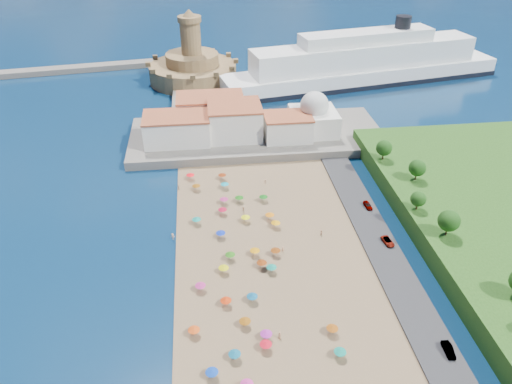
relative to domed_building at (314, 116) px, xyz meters
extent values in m
plane|color=#071938|center=(-30.00, -71.00, -8.97)|extent=(700.00, 700.00, 0.00)
cube|color=#59544C|center=(-20.00, 2.00, -7.47)|extent=(90.00, 36.00, 3.00)
cube|color=#59544C|center=(-42.00, 37.00, -7.77)|extent=(18.00, 70.00, 2.40)
cube|color=silver|center=(-48.00, -2.00, -1.47)|extent=(22.00, 14.00, 9.00)
cube|color=silver|center=(-28.00, 0.00, -0.47)|extent=(18.00, 16.00, 11.00)
cube|color=silver|center=(-10.00, -4.00, -1.97)|extent=(16.00, 12.00, 8.00)
cube|color=silver|center=(-36.00, 12.00, -0.97)|extent=(24.00, 14.00, 10.00)
cube|color=silver|center=(0.00, 0.00, -1.97)|extent=(16.00, 16.00, 8.00)
sphere|color=silver|center=(0.00, 0.00, 4.03)|extent=(10.00, 10.00, 10.00)
cylinder|color=silver|center=(0.00, 0.00, 7.83)|extent=(1.20, 1.20, 1.60)
cylinder|color=olive|center=(-42.00, 67.00, -4.97)|extent=(40.00, 40.00, 8.00)
cylinder|color=olive|center=(-42.00, 67.00, 1.53)|extent=(24.00, 24.00, 5.00)
cylinder|color=olive|center=(-42.00, 67.00, 11.03)|extent=(9.00, 9.00, 14.00)
cylinder|color=olive|center=(-42.00, 67.00, 19.23)|extent=(10.40, 10.40, 2.40)
cone|color=olive|center=(-42.00, 67.00, 21.93)|extent=(6.00, 6.00, 3.00)
cube|color=black|center=(35.23, 55.49, -7.91)|extent=(133.42, 44.46, 2.12)
cube|color=white|center=(35.23, 55.49, -5.04)|extent=(132.36, 43.88, 7.87)
cube|color=white|center=(35.23, 55.49, 4.14)|extent=(105.95, 35.45, 10.49)
cube|color=white|center=(35.23, 55.49, 12.00)|extent=(62.39, 23.68, 5.24)
cylinder|color=black|center=(52.39, 58.82, 17.25)|extent=(6.99, 6.99, 5.24)
cylinder|color=gray|center=(-22.48, -48.42, -7.72)|extent=(0.07, 0.07, 2.00)
cone|color=orange|center=(-22.48, -48.42, -6.82)|extent=(2.50, 2.50, 0.60)
cylinder|color=gray|center=(-36.64, -79.82, -7.72)|extent=(0.07, 0.07, 2.00)
cone|color=red|center=(-36.64, -79.82, -6.82)|extent=(2.50, 2.50, 0.60)
cylinder|color=gray|center=(-43.70, -87.44, -7.72)|extent=(0.07, 0.07, 2.00)
cone|color=#D84811|center=(-43.70, -87.44, -6.82)|extent=(2.50, 2.50, 0.60)
cylinder|color=gray|center=(-42.08, -74.38, -7.72)|extent=(0.07, 0.07, 2.00)
cone|color=#B32674|center=(-42.08, -74.38, -6.82)|extent=(2.50, 2.50, 0.60)
cylinder|color=gray|center=(-42.29, -30.68, -7.72)|extent=(0.07, 0.07, 2.00)
cone|color=#82490B|center=(-42.29, -30.68, -6.82)|extent=(2.50, 2.50, 0.60)
cylinder|color=gray|center=(-33.09, -86.30, -7.72)|extent=(0.07, 0.07, 2.00)
cone|color=#894C0C|center=(-33.09, -86.30, -6.82)|extent=(2.50, 2.50, 0.60)
cylinder|color=gray|center=(-29.20, -48.82, -7.72)|extent=(0.07, 0.07, 2.00)
cone|color=#E4E70C|center=(-29.20, -48.82, -6.82)|extent=(2.50, 2.50, 0.60)
cylinder|color=gray|center=(-30.78, -79.23, -7.72)|extent=(0.07, 0.07, 2.00)
cone|color=#0D547D|center=(-30.78, -79.23, -6.82)|extent=(2.50, 2.50, 0.60)
cylinder|color=gray|center=(-40.50, -98.18, -7.72)|extent=(0.07, 0.07, 2.00)
cone|color=#0C39A6|center=(-40.50, -98.18, -6.82)|extent=(2.50, 2.50, 0.60)
cylinder|color=gray|center=(-23.26, -63.95, -7.72)|extent=(0.07, 0.07, 2.00)
cone|color=#7A350B|center=(-23.26, -63.95, -6.82)|extent=(2.50, 2.50, 0.60)
cylinder|color=gray|center=(-35.21, -44.35, -7.72)|extent=(0.07, 0.07, 2.00)
cone|color=#AD0D2D|center=(-35.21, -44.35, -6.82)|extent=(2.50, 2.50, 0.60)
cylinder|color=gray|center=(-30.03, -38.72, -7.72)|extent=(0.07, 0.07, 2.00)
cone|color=#196712|center=(-30.03, -38.72, -6.82)|extent=(2.50, 2.50, 0.60)
cylinder|color=gray|center=(-25.13, -70.07, -7.72)|extent=(0.07, 0.07, 2.00)
cone|color=#0D7E68|center=(-25.13, -70.07, -6.82)|extent=(2.50, 2.50, 0.60)
cylinder|color=gray|center=(-34.15, -25.13, -7.72)|extent=(0.07, 0.07, 2.00)
cone|color=maroon|center=(-34.15, -25.13, -6.82)|extent=(2.50, 2.50, 0.60)
cylinder|color=gray|center=(-33.73, -30.73, -7.72)|extent=(0.07, 0.07, 2.00)
cone|color=teal|center=(-33.73, -30.73, -6.82)|extent=(2.50, 2.50, 0.60)
cone|color=#C72A87|center=(-34.26, -101.55, -6.82)|extent=(2.50, 2.50, 0.60)
cylinder|color=gray|center=(-29.60, -92.84, -7.72)|extent=(0.07, 0.07, 2.00)
cone|color=red|center=(-29.60, -92.84, -6.82)|extent=(2.50, 2.50, 0.60)
cylinder|color=gray|center=(-34.47, -39.06, -7.72)|extent=(0.07, 0.07, 2.00)
cone|color=#AB246A|center=(-34.47, -39.06, -6.82)|extent=(2.50, 2.50, 0.60)
cylinder|color=gray|center=(-42.50, -48.20, -7.72)|extent=(0.07, 0.07, 2.00)
cone|color=#0E867A|center=(-42.50, -48.20, -6.82)|extent=(2.50, 2.50, 0.60)
cylinder|color=gray|center=(-29.16, -90.20, -7.72)|extent=(0.07, 0.07, 2.00)
cone|color=#A32299|center=(-29.16, -90.20, -6.82)|extent=(2.50, 2.50, 0.60)
cylinder|color=gray|center=(-36.36, -55.10, -7.72)|extent=(0.07, 0.07, 2.00)
cone|color=#0D28B4|center=(-36.36, -55.10, -6.82)|extent=(2.50, 2.50, 0.60)
cylinder|color=gray|center=(-36.46, -68.95, -7.72)|extent=(0.07, 0.07, 2.00)
cone|color=#CECA0B|center=(-36.46, -68.95, -6.82)|extent=(2.50, 2.50, 0.60)
cylinder|color=gray|center=(-23.01, -39.12, -7.72)|extent=(0.07, 0.07, 2.00)
cone|color=#116214|center=(-23.01, -39.12, -6.82)|extent=(2.50, 2.50, 0.60)
cylinder|color=gray|center=(-15.50, -90.35, -7.72)|extent=(0.07, 0.07, 2.00)
cone|color=#98490D|center=(-15.50, -90.35, -6.82)|extent=(2.50, 2.50, 0.60)
cylinder|color=gray|center=(-35.93, -94.50, -7.72)|extent=(0.07, 0.07, 2.00)
cone|color=#0D5B7B|center=(-35.93, -94.50, -6.82)|extent=(2.50, 2.50, 0.60)
cylinder|color=gray|center=(-34.54, -64.22, -7.72)|extent=(0.07, 0.07, 2.00)
cone|color=#266D13|center=(-34.54, -64.22, -6.82)|extent=(2.50, 2.50, 0.60)
cylinder|color=gray|center=(-27.24, -68.14, -7.72)|extent=(0.07, 0.07, 2.00)
cone|color=maroon|center=(-27.24, -68.14, -6.82)|extent=(2.50, 2.50, 0.60)
cylinder|color=gray|center=(-43.99, -23.97, -7.72)|extent=(0.07, 0.07, 2.00)
cone|color=#FF0B15|center=(-43.99, -23.97, -6.82)|extent=(2.50, 2.50, 0.60)
cylinder|color=gray|center=(-15.46, -96.38, -7.72)|extent=(0.07, 0.07, 2.00)
cone|color=#0D7F6B|center=(-15.46, -96.38, -6.82)|extent=(2.50, 2.50, 0.60)
cylinder|color=gray|center=(-28.34, -63.35, -7.72)|extent=(0.07, 0.07, 2.00)
cone|color=orange|center=(-28.34, -63.35, -6.82)|extent=(2.50, 2.50, 0.60)
cylinder|color=gray|center=(-21.41, -52.36, -7.72)|extent=(0.07, 0.07, 2.00)
cone|color=#EF9E0A|center=(-21.41, -52.36, -6.82)|extent=(2.50, 2.50, 0.60)
imported|color=tan|center=(-10.07, -57.20, -7.87)|extent=(1.10, 1.66, 1.71)
imported|color=tan|center=(-29.36, -43.87, -7.92)|extent=(0.70, 0.85, 1.62)
imported|color=tan|center=(-48.80, -54.29, -7.80)|extent=(1.27, 0.84, 1.85)
imported|color=tan|center=(-26.38, -90.27, -7.84)|extent=(1.02, 0.99, 1.76)
imported|color=tan|center=(-47.59, -29.80, -7.89)|extent=(0.45, 0.99, 1.67)
imported|color=tan|center=(-21.18, -29.78, -7.82)|extent=(1.32, 1.29, 1.82)
imported|color=tan|center=(-21.18, -62.79, -7.84)|extent=(0.65, 0.43, 1.77)
imported|color=gray|center=(6.00, -98.06, -7.55)|extent=(1.72, 4.44, 1.44)
imported|color=gray|center=(6.00, -62.98, -7.64)|extent=(2.76, 4.84, 1.27)
imported|color=gray|center=(6.00, -46.29, -7.57)|extent=(1.99, 4.24, 1.40)
cylinder|color=#382314|center=(18.29, -67.86, -1.48)|extent=(0.50, 0.50, 2.98)
sphere|color=#14380F|center=(18.29, -67.86, 1.20)|extent=(5.36, 5.36, 5.36)
cylinder|color=#382314|center=(15.47, -56.24, -1.83)|extent=(0.50, 0.50, 2.29)
sphere|color=#14380F|center=(15.47, -56.24, 0.23)|extent=(4.11, 4.11, 4.11)
cylinder|color=#382314|center=(21.14, -41.44, -1.61)|extent=(0.50, 0.50, 2.74)
sphere|color=#14380F|center=(21.14, -41.44, 0.86)|extent=(4.93, 4.93, 4.93)
cylinder|color=#382314|center=(15.85, -28.21, -1.59)|extent=(0.50, 0.50, 2.76)
sphere|color=#14380F|center=(15.85, -28.21, 0.89)|extent=(4.97, 4.97, 4.97)
camera|label=1|loc=(-39.48, -159.67, 70.84)|focal=35.00mm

